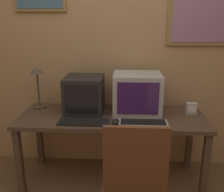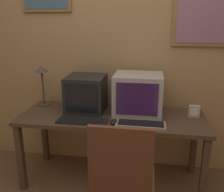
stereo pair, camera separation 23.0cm
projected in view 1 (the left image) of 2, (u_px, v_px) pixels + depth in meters
name	position (u px, v px, depth m)	size (l,w,h in m)	color
wall_back	(114.00, 47.00, 2.58)	(8.00, 0.08, 2.60)	tan
desk	(112.00, 123.00, 2.38)	(1.74, 0.64, 0.71)	#4C3828
monitor_left	(84.00, 94.00, 2.43)	(0.37, 0.38, 0.35)	black
monitor_right	(137.00, 93.00, 2.39)	(0.45, 0.38, 0.39)	#B7B2A8
keyboard_main	(84.00, 122.00, 2.18)	(0.44, 0.15, 0.03)	black
keyboard_side	(143.00, 123.00, 2.15)	(0.42, 0.16, 0.03)	#A8A399
mouse_near_keyboard	(116.00, 122.00, 2.17)	(0.07, 0.11, 0.04)	black
desk_clock	(191.00, 108.00, 2.39)	(0.10, 0.06, 0.11)	#B7B2AD
desk_lamp	(37.00, 79.00, 2.49)	(0.13, 0.13, 0.42)	#4C4233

